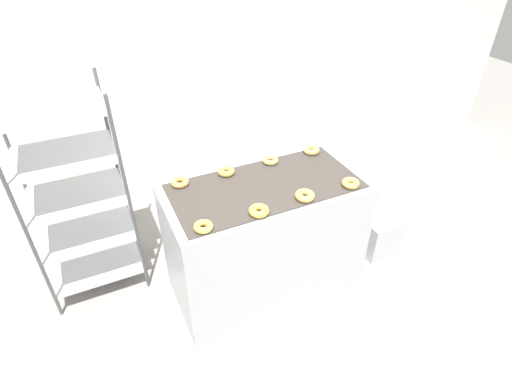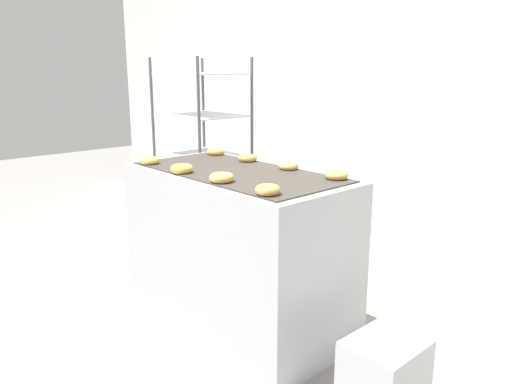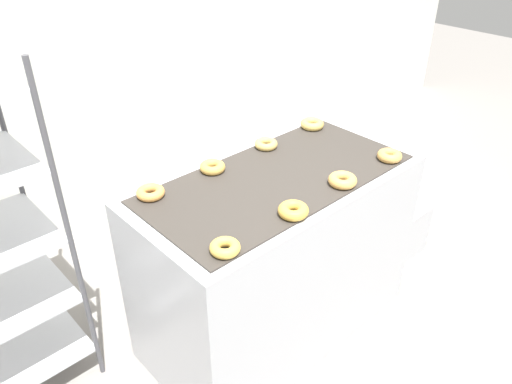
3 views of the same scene
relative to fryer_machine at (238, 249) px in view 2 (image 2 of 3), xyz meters
name	(u,v)px [view 2 (image 2 of 3)]	position (x,y,z in m)	size (l,w,h in m)	color
ground_plane	(154,359)	(0.00, -0.60, -0.48)	(14.00, 14.00, 0.00)	gray
wall_back	(390,86)	(0.00, 1.53, 0.92)	(8.00, 0.05, 2.80)	silver
fryer_machine	(238,249)	(0.00, 0.00, 0.00)	(1.39, 0.70, 0.96)	#B7BABF
baking_rack_cart	(203,156)	(-1.19, 0.63, 0.34)	(0.68, 0.55, 1.62)	#4C4C51
glaze_bin	(384,376)	(1.07, -0.04, -0.30)	(0.30, 0.34, 0.35)	#B7BABF
donut_near_left	(150,161)	(-0.53, -0.26, 0.50)	(0.12, 0.12, 0.04)	gold
donut_near_midleft	(182,169)	(-0.17, -0.26, 0.50)	(0.13, 0.13, 0.05)	gold
donut_near_midright	(222,178)	(0.16, -0.24, 0.50)	(0.13, 0.13, 0.05)	gold
donut_near_right	(268,190)	(0.52, -0.25, 0.50)	(0.12, 0.12, 0.04)	tan
donut_far_left	(216,152)	(-0.52, 0.25, 0.50)	(0.12, 0.12, 0.04)	#D89649
donut_far_midleft	(248,158)	(-0.19, 0.25, 0.50)	(0.12, 0.12, 0.04)	gold
donut_far_midright	(288,166)	(0.17, 0.25, 0.50)	(0.12, 0.12, 0.04)	tan
donut_far_right	(336,175)	(0.52, 0.26, 0.50)	(0.13, 0.13, 0.04)	tan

